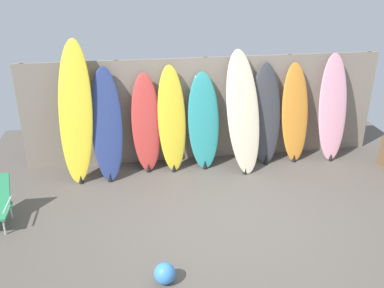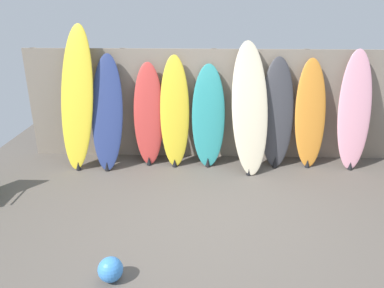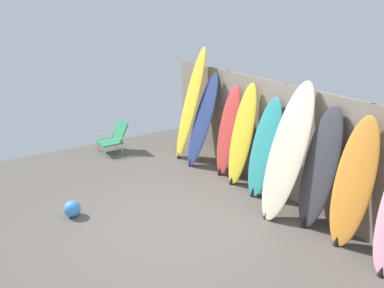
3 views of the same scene
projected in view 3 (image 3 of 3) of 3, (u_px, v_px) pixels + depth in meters
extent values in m
plane|color=#5B544C|center=(172.00, 226.00, 5.25)|extent=(7.68, 7.68, 0.00)
cube|color=gray|center=(281.00, 140.00, 5.93)|extent=(6.08, 0.04, 1.80)
cylinder|color=slate|center=(188.00, 103.00, 8.25)|extent=(0.10, 0.10, 1.80)
cylinder|color=slate|center=(228.00, 118.00, 7.10)|extent=(0.10, 0.10, 1.80)
cylinder|color=slate|center=(283.00, 140.00, 5.95)|extent=(0.10, 0.10, 1.80)
cylinder|color=slate|center=(364.00, 171.00, 4.81)|extent=(0.10, 0.10, 1.80)
ellipsoid|color=yellow|center=(191.00, 104.00, 7.35)|extent=(0.61, 0.73, 2.19)
cone|color=black|center=(179.00, 155.00, 7.56)|extent=(0.08, 0.08, 0.13)
ellipsoid|color=navy|center=(203.00, 120.00, 7.05)|extent=(0.50, 0.65, 1.75)
cone|color=black|center=(190.00, 162.00, 7.19)|extent=(0.08, 0.08, 0.14)
ellipsoid|color=#D13D38|center=(228.00, 131.00, 6.64)|extent=(0.49, 0.41, 1.62)
cone|color=black|center=(220.00, 171.00, 6.81)|extent=(0.08, 0.08, 0.14)
ellipsoid|color=yellow|center=(242.00, 135.00, 6.28)|extent=(0.49, 0.48, 1.73)
cone|color=black|center=(231.00, 180.00, 6.46)|extent=(0.08, 0.08, 0.12)
ellipsoid|color=teal|center=(264.00, 148.00, 5.88)|extent=(0.53, 0.45, 1.60)
cone|color=black|center=(253.00, 192.00, 6.04)|extent=(0.08, 0.08, 0.14)
ellipsoid|color=beige|center=(287.00, 152.00, 5.25)|extent=(0.65, 0.80, 1.95)
cone|color=black|center=(266.00, 214.00, 5.40)|extent=(0.08, 0.08, 0.12)
ellipsoid|color=#38383D|center=(320.00, 168.00, 5.01)|extent=(0.52, 0.45, 1.71)
cone|color=black|center=(304.00, 221.00, 5.18)|extent=(0.08, 0.08, 0.17)
ellipsoid|color=orange|center=(353.00, 183.00, 4.61)|extent=(0.53, 0.44, 1.70)
cone|color=black|center=(336.00, 241.00, 4.79)|extent=(0.08, 0.08, 0.12)
cone|color=black|center=(381.00, 271.00, 4.24)|extent=(0.08, 0.08, 0.12)
cylinder|color=silver|center=(98.00, 146.00, 7.94)|extent=(0.02, 0.02, 0.22)
cylinder|color=silver|center=(105.00, 152.00, 7.62)|extent=(0.02, 0.02, 0.22)
cylinder|color=silver|center=(115.00, 143.00, 8.13)|extent=(0.02, 0.02, 0.22)
cylinder|color=silver|center=(122.00, 148.00, 7.80)|extent=(0.02, 0.02, 0.22)
cube|color=#2D8C59|center=(110.00, 142.00, 7.83)|extent=(0.48, 0.44, 0.03)
cube|color=#2D8C59|center=(120.00, 131.00, 7.88)|extent=(0.46, 0.24, 0.41)
cylinder|color=silver|center=(105.00, 134.00, 7.98)|extent=(0.02, 0.44, 0.02)
cylinder|color=silver|center=(113.00, 140.00, 7.60)|extent=(0.02, 0.44, 0.02)
sphere|color=#3F8CE5|center=(72.00, 209.00, 5.45)|extent=(0.24, 0.24, 0.24)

